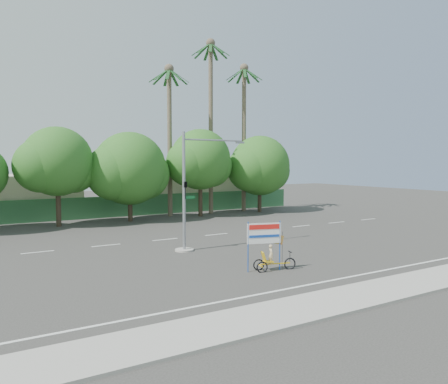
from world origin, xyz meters
TOP-DOWN VIEW (x-y plane):
  - ground at (0.00, 0.00)m, footprint 120.00×120.00m
  - sidewalk_near at (0.00, -7.50)m, footprint 50.00×2.40m
  - fence at (0.00, 21.50)m, footprint 38.00×0.08m
  - building_left at (-10.00, 26.00)m, footprint 12.00×8.00m
  - building_right at (8.00, 26.00)m, footprint 14.00×8.00m
  - tree_left at (-7.05, 18.00)m, footprint 6.66×5.60m
  - tree_center at (-1.05, 18.00)m, footprint 7.62×6.40m
  - tree_right at (5.95, 18.00)m, footprint 6.90×5.80m
  - tree_far_right at (12.95, 18.00)m, footprint 7.38×6.20m
  - palm_tall at (8.00, 19.50)m, footprint 3.73×3.79m
  - palm_mid at (12.00, 19.50)m, footprint 3.73×3.79m
  - palm_short at (3.50, 19.50)m, footprint 3.73×3.79m
  - traffic_signal at (-2.20, 3.98)m, footprint 4.72×1.10m
  - trike_billboard at (-1.06, -2.35)m, footprint 2.41×0.98m

SIDE VIEW (x-z plane):
  - ground at x=0.00m, z-range 0.00..0.00m
  - sidewalk_near at x=0.00m, z-range 0.00..0.12m
  - trike_billboard at x=-1.06m, z-range -0.24..2.21m
  - fence at x=0.00m, z-range 0.00..2.00m
  - building_right at x=8.00m, z-range 0.00..3.60m
  - building_left at x=-10.00m, z-range 0.00..4.00m
  - traffic_signal at x=-2.20m, z-range -0.58..6.42m
  - tree_center at x=-1.05m, z-range 0.54..8.39m
  - tree_far_right at x=12.95m, z-range 0.68..8.61m
  - tree_left at x=-7.05m, z-range 1.02..9.09m
  - tree_right at x=5.95m, z-range 1.06..9.42m
  - palm_short at x=3.50m, z-range 1.64..16.09m
  - palm_mid at x=12.00m, z-range 1.67..17.12m
  - palm_tall at x=8.00m, z-range 1.74..19.19m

